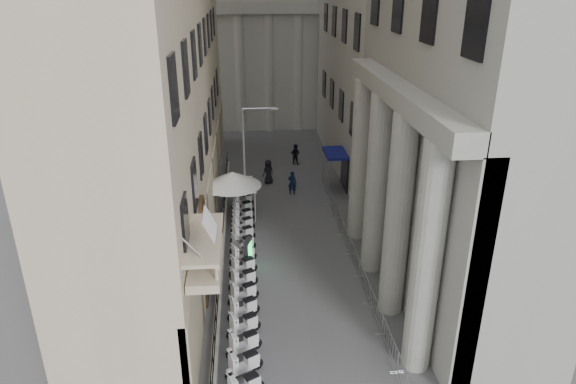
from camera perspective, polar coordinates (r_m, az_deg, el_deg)
name	(u,v)px	position (r m, az deg, el deg)	size (l,w,h in m)	color
iron_fence	(223,240)	(32.79, -7.23, -5.34)	(0.30, 28.00, 1.40)	black
blue_awning	(334,188)	(40.57, 5.13, 0.43)	(1.60, 3.00, 3.00)	navy
scooter_2	(245,375)	(22.83, -4.80, -19.56)	(0.56, 1.40, 1.50)	silver
scooter_3	(245,354)	(23.81, -4.83, -17.46)	(0.56, 1.40, 1.50)	silver
scooter_4	(244,335)	(24.81, -4.86, -15.53)	(0.56, 1.40, 1.50)	silver
scooter_5	(244,318)	(25.84, -4.88, -13.76)	(0.56, 1.40, 1.50)	silver
scooter_6	(244,302)	(26.90, -4.90, -12.12)	(0.56, 1.40, 1.50)	silver
scooter_7	(244,288)	(27.97, -4.92, -10.60)	(0.56, 1.40, 1.50)	silver
scooter_8	(244,275)	(29.06, -4.93, -9.20)	(0.56, 1.40, 1.50)	silver
scooter_9	(244,263)	(30.17, -4.95, -7.90)	(0.56, 1.40, 1.50)	silver
scooter_10	(244,252)	(31.30, -4.97, -6.70)	(0.56, 1.40, 1.50)	silver
scooter_11	(243,242)	(32.43, -4.98, -5.58)	(0.56, 1.40, 1.50)	silver
scooter_12	(243,233)	(33.58, -4.99, -4.53)	(0.56, 1.40, 1.50)	silver
scooter_13	(243,224)	(34.74, -5.00, -3.55)	(0.56, 1.40, 1.50)	silver
scooter_14	(243,216)	(35.91, -5.01, -2.64)	(0.56, 1.40, 1.50)	silver
scooter_15	(243,208)	(37.08, -5.02, -1.78)	(0.56, 1.40, 1.50)	silver
barrier_1	(389,353)	(24.20, 11.13, -17.10)	(0.60, 2.40, 1.10)	#A6A9AE
barrier_2	(375,318)	(26.09, 9.65, -13.64)	(0.60, 2.40, 1.10)	#A6A9AE
barrier_3	(364,289)	(28.07, 8.42, -10.66)	(0.60, 2.40, 1.10)	#A6A9AE
barrier_4	(354,265)	(30.13, 7.36, -8.07)	(0.60, 2.40, 1.10)	#A6A9AE
barrier_5	(346,244)	(32.25, 6.46, -5.81)	(0.60, 2.40, 1.10)	#A6A9AE
barrier_6	(339,227)	(34.43, 5.67, -3.84)	(0.60, 2.40, 1.10)	#A6A9AE
barrier_7	(333,211)	(36.64, 4.98, -2.10)	(0.60, 2.40, 1.10)	#A6A9AE
security_tent	(234,180)	(34.92, -6.05, 1.38)	(3.97, 3.97, 3.22)	silver
street_lamp	(248,152)	(34.94, -4.46, 4.44)	(2.44, 0.22, 7.46)	#95989D
info_kiosk	(248,253)	(29.40, -4.45, -6.78)	(0.50, 0.86, 1.75)	black
pedestrian_a	(292,183)	(38.99, 0.47, 1.03)	(0.67, 0.44, 1.83)	black
pedestrian_b	(295,154)	(45.44, 0.81, 4.23)	(0.89, 0.69, 1.83)	black
pedestrian_c	(268,172)	(41.07, -2.21, 2.26)	(0.96, 0.62, 1.96)	black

